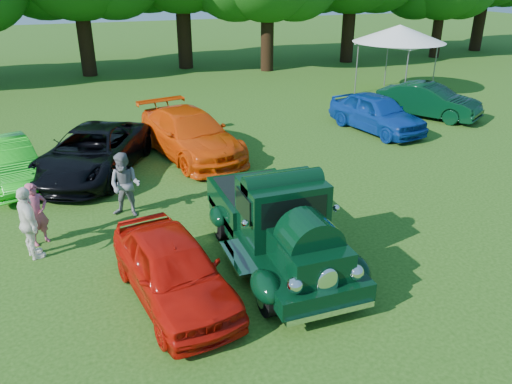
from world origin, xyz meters
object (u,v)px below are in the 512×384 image
object	(u,v)px
back_car_lime	(7,163)
back_car_orange	(190,134)
spectator_grey	(125,185)
canopy_tent	(399,34)
red_convertible	(173,269)
back_car_black	(92,152)
spectator_white	(29,223)
back_car_green	(429,101)
spectator_pink	(37,214)
back_car_blue	(377,113)
hero_pickup	(278,225)

from	to	relation	value
back_car_lime	back_car_orange	distance (m)	5.76
spectator_grey	canopy_tent	distance (m)	17.86
red_convertible	back_car_lime	size ratio (longest dim) A/B	0.96
back_car_black	spectator_white	world-z (taller)	spectator_white
spectator_grey	spectator_white	distance (m)	2.66
spectator_grey	back_car_green	bearing A→B (deg)	50.78
spectator_grey	back_car_black	bearing A→B (deg)	129.91
spectator_grey	spectator_pink	bearing A→B (deg)	-130.34
red_convertible	canopy_tent	bearing A→B (deg)	34.39
back_car_orange	canopy_tent	xyz separation A→B (m)	(12.16, 5.77, 2.23)
back_car_green	canopy_tent	size ratio (longest dim) A/B	0.71
back_car_black	back_car_blue	xyz separation A→B (m)	(10.95, 1.01, 0.01)
spectator_white	hero_pickup	bearing A→B (deg)	-130.28
back_car_lime	back_car_green	bearing A→B (deg)	-10.04
red_convertible	back_car_blue	bearing A→B (deg)	30.91
back_car_lime	spectator_grey	world-z (taller)	spectator_grey
spectator_grey	spectator_white	bearing A→B (deg)	-118.40
red_convertible	spectator_grey	bearing A→B (deg)	86.63
back_car_blue	spectator_grey	world-z (taller)	spectator_grey
spectator_white	spectator_grey	bearing A→B (deg)	-76.73
back_car_black	spectator_white	bearing A→B (deg)	-82.74
back_car_orange	back_car_blue	xyz separation A→B (m)	(7.67, 0.37, -0.03)
back_car_lime	spectator_grey	distance (m)	4.62
spectator_white	back_car_green	bearing A→B (deg)	-85.90
hero_pickup	back_car_lime	bearing A→B (deg)	131.24
back_car_black	spectator_grey	xyz separation A→B (m)	(0.65, -3.37, 0.13)
back_car_blue	spectator_pink	xyz separation A→B (m)	(-12.41, -5.17, 0.02)
hero_pickup	back_car_black	distance (m)	7.62
back_car_green	back_car_orange	bearing A→B (deg)	155.38
spectator_white	back_car_blue	bearing A→B (deg)	-84.44
red_convertible	spectator_pink	world-z (taller)	spectator_pink
back_car_black	back_car_green	bearing A→B (deg)	33.79
spectator_pink	canopy_tent	size ratio (longest dim) A/B	0.25
red_convertible	back_car_orange	bearing A→B (deg)	65.22
hero_pickup	back_car_black	size ratio (longest dim) A/B	0.97
spectator_white	canopy_tent	bearing A→B (deg)	-75.92
red_convertible	spectator_white	xyz separation A→B (m)	(-2.67, 2.59, 0.18)
hero_pickup	spectator_white	bearing A→B (deg)	159.01
hero_pickup	back_car_green	xyz separation A→B (m)	(10.72, 8.80, -0.15)
back_car_green	spectator_white	distance (m)	17.24
red_convertible	canopy_tent	xyz separation A→B (m)	(14.36, 13.80, 2.34)
red_convertible	back_car_lime	bearing A→B (deg)	105.91
red_convertible	spectator_grey	xyz separation A→B (m)	(-0.43, 4.02, 0.20)
back_car_orange	spectator_grey	bearing A→B (deg)	-135.75
back_car_black	back_car_green	world-z (taller)	back_car_black
back_car_black	back_car_blue	size ratio (longest dim) A/B	1.21
spectator_pink	back_car_green	bearing A→B (deg)	-11.68
spectator_white	canopy_tent	world-z (taller)	canopy_tent
hero_pickup	back_car_black	xyz separation A→B (m)	(-3.51, 6.76, -0.13)
spectator_grey	canopy_tent	world-z (taller)	canopy_tent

